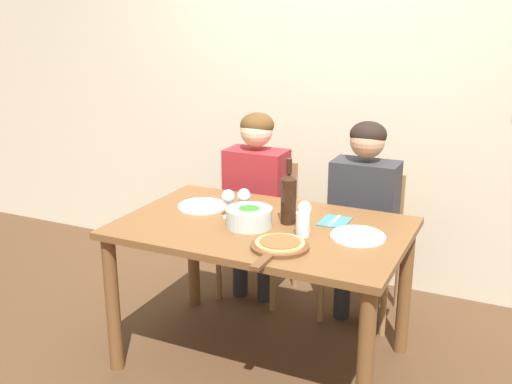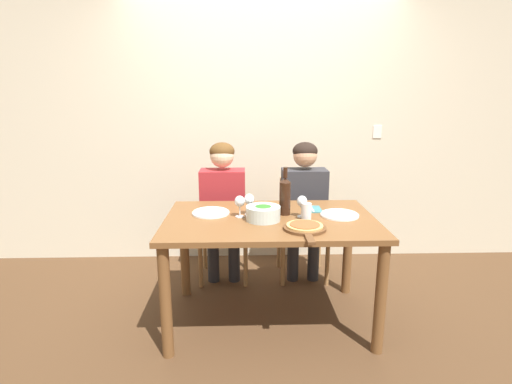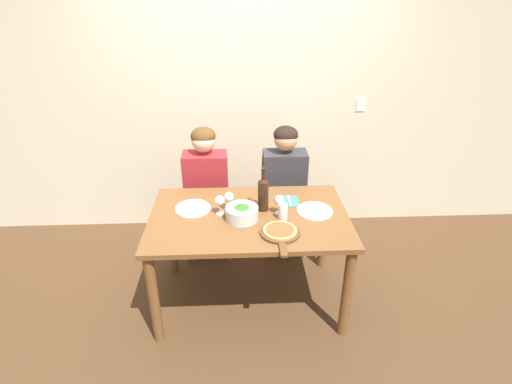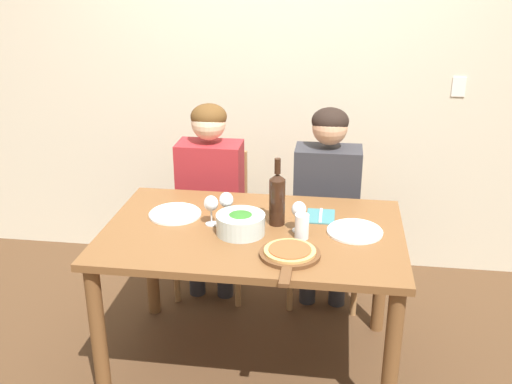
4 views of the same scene
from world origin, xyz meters
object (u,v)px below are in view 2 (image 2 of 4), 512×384
object	(u,v)px
wine_glass_centre	(249,200)
water_tumbler	(306,212)
dinner_plate_right	(340,215)
wine_glass_right	(302,202)
broccoli_bowl	(263,213)
wine_glass_left	(240,202)
wine_bottle	(285,195)
chair_right	(302,223)
person_woman	(223,200)
dinner_plate_left	(211,212)
fork_on_napkin	(312,209)
chair_left	(224,224)
pizza_on_board	(305,228)
person_man	(304,199)

from	to	relation	value
wine_glass_centre	water_tumbler	size ratio (longest dim) A/B	1.28
dinner_plate_right	wine_glass_right	world-z (taller)	wine_glass_right
broccoli_bowl	wine_glass_left	size ratio (longest dim) A/B	1.54
water_tumbler	wine_bottle	bearing A→B (deg)	132.86
chair_right	person_woman	bearing A→B (deg)	-171.19
dinner_plate_left	wine_glass_right	distance (m)	0.65
broccoli_bowl	fork_on_napkin	world-z (taller)	broccoli_bowl
dinner_plate_right	wine_glass_left	world-z (taller)	wine_glass_left
wine_glass_right	wine_glass_centre	bearing A→B (deg)	169.63
wine_bottle	chair_right	bearing A→B (deg)	72.10
chair_left	wine_glass_right	xyz separation A→B (m)	(0.58, -0.77, 0.41)
chair_left	dinner_plate_right	bearing A→B (deg)	-41.90
wine_glass_left	pizza_on_board	bearing A→B (deg)	-34.86
person_man	broccoli_bowl	world-z (taller)	person_man
dinner_plate_left	pizza_on_board	size ratio (longest dim) A/B	0.65
wine_bottle	broccoli_bowl	size ratio (longest dim) A/B	1.45
chair_left	dinner_plate_right	distance (m)	1.18
wine_glass_right	fork_on_napkin	xyz separation A→B (m)	(0.10, 0.18, -0.10)
wine_glass_centre	broccoli_bowl	bearing A→B (deg)	-54.46
pizza_on_board	fork_on_napkin	xyz separation A→B (m)	(0.12, 0.45, -0.01)
pizza_on_board	wine_glass_centre	bearing A→B (deg)	135.50
wine_bottle	dinner_plate_right	distance (m)	0.40
wine_bottle	wine_glass_left	bearing A→B (deg)	-170.45
water_tumbler	wine_glass_right	bearing A→B (deg)	105.29
water_tumbler	fork_on_napkin	distance (m)	0.27
chair_right	fork_on_napkin	bearing A→B (deg)	-91.79
person_woman	dinner_plate_left	world-z (taller)	person_woman
chair_right	dinner_plate_right	size ratio (longest dim) A/B	3.29
fork_on_napkin	broccoli_bowl	bearing A→B (deg)	-146.67
wine_bottle	wine_glass_right	bearing A→B (deg)	-30.97
chair_left	wine_glass_centre	bearing A→B (deg)	-73.00
person_man	pizza_on_board	xyz separation A→B (m)	(-0.14, -0.94, 0.06)
pizza_on_board	wine_glass_centre	xyz separation A→B (m)	(-0.34, 0.34, 0.09)
chair_left	person_man	world-z (taller)	person_man
pizza_on_board	person_woman	bearing A→B (deg)	120.83
dinner_plate_left	dinner_plate_right	bearing A→B (deg)	-5.08
broccoli_bowl	person_man	bearing A→B (deg)	62.06
person_man	person_woman	bearing A→B (deg)	180.00
wine_glass_left	fork_on_napkin	xyz separation A→B (m)	(0.53, 0.17, -0.10)
broccoli_bowl	chair_left	bearing A→B (deg)	110.23
chair_right	wine_glass_left	size ratio (longest dim) A/B	5.76
dinner_plate_left	water_tumbler	bearing A→B (deg)	-14.72
chair_left	broccoli_bowl	bearing A→B (deg)	-69.77
wine_glass_centre	fork_on_napkin	world-z (taller)	wine_glass_centre
person_woman	wine_glass_right	bearing A→B (deg)	-49.11
wine_bottle	wine_glass_right	xyz separation A→B (m)	(0.11, -0.07, -0.03)
person_man	wine_glass_centre	size ratio (longest dim) A/B	8.02
person_woman	dinner_plate_right	bearing A→B (deg)	-37.59
broccoli_bowl	wine_bottle	bearing A→B (deg)	39.24
chair_right	pizza_on_board	xyz separation A→B (m)	(-0.14, -1.05, 0.32)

